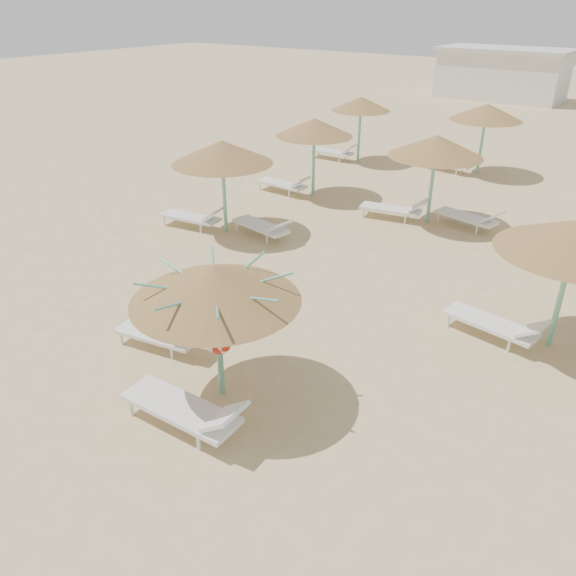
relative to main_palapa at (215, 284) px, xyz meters
The scene contains 6 objects.
ground 2.26m from the main_palapa, 142.29° to the left, with size 120.00×120.00×0.00m, color #D3AF80.
main_palapa is the anchor object (origin of this frame).
lounger_main_a 2.70m from the main_palapa, 169.29° to the left, with size 1.93×0.91×0.68m.
lounger_main_b 2.08m from the main_palapa, 79.37° to the right, with size 2.30×0.80×0.82m.
palapa_field 10.68m from the main_palapa, 93.33° to the left, with size 14.95×14.14×2.72m.
service_hut 35.92m from the main_palapa, 100.32° to the left, with size 8.40×4.40×3.25m.
Camera 1 is at (6.13, -6.13, 6.33)m, focal length 35.00 mm.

